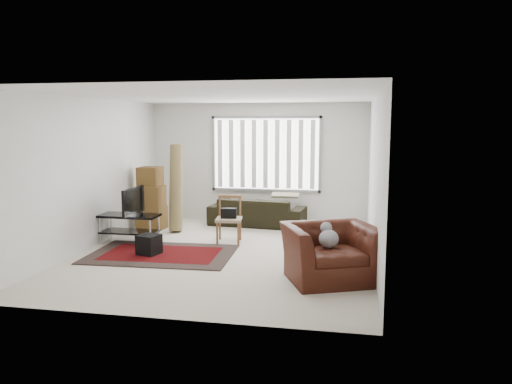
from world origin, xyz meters
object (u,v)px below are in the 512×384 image
moving_boxes (151,200)px  side_chair (229,217)px  sofa (257,207)px  armchair (330,249)px  tv_stand (130,222)px

moving_boxes → side_chair: bearing=-23.3°
moving_boxes → side_chair: size_ratio=1.51×
moving_boxes → sofa: bearing=20.9°
sofa → armchair: size_ratio=1.34×
sofa → armchair: 4.03m
moving_boxes → sofa: size_ratio=0.64×
tv_stand → sofa: (2.05, 2.09, 0.01)m
sofa → tv_stand: bearing=51.1°
side_chair → moving_boxes: bearing=149.3°
tv_stand → armchair: bearing=-22.1°
armchair → side_chair: bearing=112.3°
tv_stand → sofa: bearing=45.6°
moving_boxes → sofa: moving_boxes is taller
side_chair → armchair: (1.99, -2.00, -0.02)m
sofa → armchair: bearing=121.3°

